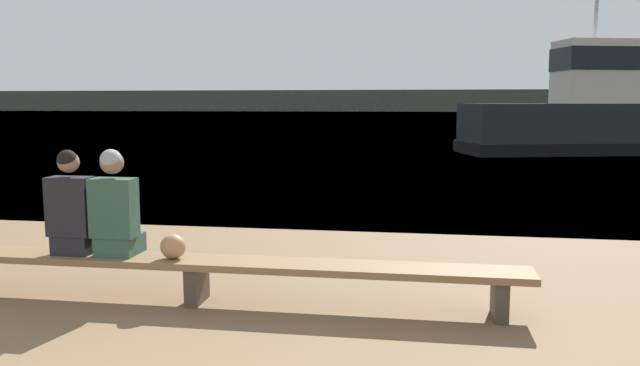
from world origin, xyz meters
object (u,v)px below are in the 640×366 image
(tugboat_red, at_px, (589,118))
(person_left, at_px, (72,210))
(bench_main, at_px, (196,267))
(person_right, at_px, (115,209))
(shopping_bag, at_px, (173,247))

(tugboat_red, bearing_deg, person_left, 138.68)
(bench_main, bearing_deg, person_left, 179.73)
(person_right, distance_m, tugboat_red, 21.18)
(bench_main, relative_size, person_right, 5.99)
(bench_main, height_order, tugboat_red, tugboat_red)
(person_left, distance_m, person_right, 0.44)
(shopping_bag, relative_size, tugboat_red, 0.02)
(person_right, relative_size, shopping_bag, 4.27)
(shopping_bag, bearing_deg, person_left, 177.99)
(bench_main, height_order, shopping_bag, shopping_bag)
(shopping_bag, distance_m, tugboat_red, 20.98)
(person_right, distance_m, shopping_bag, 0.67)
(bench_main, relative_size, tugboat_red, 0.64)
(shopping_bag, xyz_separation_m, tugboat_red, (8.52, 19.16, 0.77))
(person_left, relative_size, shopping_bag, 4.23)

